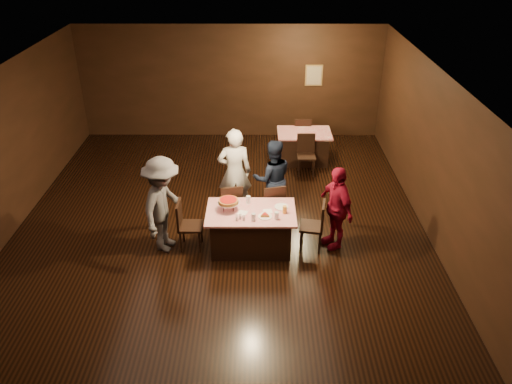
# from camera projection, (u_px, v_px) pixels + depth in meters

# --- Properties ---
(room) EXTENTS (10.00, 10.04, 3.02)m
(room) POSITION_uv_depth(u_px,v_px,m) (216.00, 132.00, 8.56)
(room) COLOR black
(room) RESTS_ON ground
(main_table) EXTENTS (1.60, 1.00, 0.77)m
(main_table) POSITION_uv_depth(u_px,v_px,m) (251.00, 229.00, 9.09)
(main_table) COLOR #A60B1C
(main_table) RESTS_ON ground
(back_table) EXTENTS (1.30, 0.90, 0.77)m
(back_table) POSITION_uv_depth(u_px,v_px,m) (304.00, 147.00, 12.30)
(back_table) COLOR #B60C17
(back_table) RESTS_ON ground
(chair_far_left) EXTENTS (0.49, 0.49, 0.95)m
(chair_far_left) POSITION_uv_depth(u_px,v_px,m) (231.00, 204.00, 9.70)
(chair_far_left) COLOR black
(chair_far_left) RESTS_ON ground
(chair_far_right) EXTENTS (0.51, 0.51, 0.95)m
(chair_far_right) POSITION_uv_depth(u_px,v_px,m) (272.00, 204.00, 9.70)
(chair_far_right) COLOR black
(chair_far_right) RESTS_ON ground
(chair_end_left) EXTENTS (0.42, 0.42, 0.95)m
(chair_end_left) POSITION_uv_depth(u_px,v_px,m) (190.00, 225.00, 9.05)
(chair_end_left) COLOR black
(chair_end_left) RESTS_ON ground
(chair_end_right) EXTENTS (0.49, 0.49, 0.95)m
(chair_end_right) POSITION_uv_depth(u_px,v_px,m) (312.00, 225.00, 9.04)
(chair_end_right) COLOR black
(chair_end_right) RESTS_ON ground
(chair_back_near) EXTENTS (0.43, 0.43, 0.95)m
(chair_back_near) POSITION_uv_depth(u_px,v_px,m) (306.00, 156.00, 11.64)
(chair_back_near) COLOR black
(chair_back_near) RESTS_ON ground
(chair_back_far) EXTENTS (0.42, 0.42, 0.95)m
(chair_back_far) POSITION_uv_depth(u_px,v_px,m) (302.00, 134.00, 12.78)
(chair_back_far) COLOR black
(chair_back_far) RESTS_ON ground
(diner_white_jacket) EXTENTS (0.72, 0.51, 1.84)m
(diner_white_jacket) POSITION_uv_depth(u_px,v_px,m) (235.00, 172.00, 9.91)
(diner_white_jacket) COLOR silver
(diner_white_jacket) RESTS_ON ground
(diner_navy_hoodie) EXTENTS (0.88, 0.74, 1.64)m
(diner_navy_hoodie) POSITION_uv_depth(u_px,v_px,m) (272.00, 179.00, 9.90)
(diner_navy_hoodie) COLOR black
(diner_navy_hoodie) RESTS_ON ground
(diner_grey_knit) EXTENTS (0.96, 1.31, 1.82)m
(diner_grey_knit) POSITION_uv_depth(u_px,v_px,m) (163.00, 205.00, 8.83)
(diner_grey_knit) COLOR #504F53
(diner_grey_knit) RESTS_ON ground
(diner_red_shirt) EXTENTS (0.75, 1.02, 1.61)m
(diner_red_shirt) POSITION_uv_depth(u_px,v_px,m) (336.00, 207.00, 8.96)
(diner_red_shirt) COLOR maroon
(diner_red_shirt) RESTS_ON ground
(pizza_stand) EXTENTS (0.38, 0.38, 0.22)m
(pizza_stand) POSITION_uv_depth(u_px,v_px,m) (228.00, 201.00, 8.86)
(pizza_stand) COLOR black
(pizza_stand) RESTS_ON main_table
(plate_with_slice) EXTENTS (0.25, 0.25, 0.06)m
(plate_with_slice) POSITION_uv_depth(u_px,v_px,m) (265.00, 216.00, 8.73)
(plate_with_slice) COLOR white
(plate_with_slice) RESTS_ON main_table
(plate_empty) EXTENTS (0.25, 0.25, 0.01)m
(plate_empty) POSITION_uv_depth(u_px,v_px,m) (281.00, 207.00, 9.03)
(plate_empty) COLOR white
(plate_empty) RESTS_ON main_table
(glass_front_left) EXTENTS (0.08, 0.08, 0.14)m
(glass_front_left) POSITION_uv_depth(u_px,v_px,m) (254.00, 217.00, 8.60)
(glass_front_left) COLOR silver
(glass_front_left) RESTS_ON main_table
(glass_front_right) EXTENTS (0.08, 0.08, 0.14)m
(glass_front_right) POSITION_uv_depth(u_px,v_px,m) (277.00, 216.00, 8.65)
(glass_front_right) COLOR silver
(glass_front_right) RESTS_ON main_table
(glass_amber) EXTENTS (0.08, 0.08, 0.14)m
(glass_amber) POSITION_uv_depth(u_px,v_px,m) (285.00, 210.00, 8.82)
(glass_amber) COLOR #BF7F26
(glass_amber) RESTS_ON main_table
(glass_back) EXTENTS (0.08, 0.08, 0.14)m
(glass_back) POSITION_uv_depth(u_px,v_px,m) (248.00, 200.00, 9.13)
(glass_back) COLOR silver
(glass_back) RESTS_ON main_table
(condiments) EXTENTS (0.17, 0.10, 0.09)m
(condiments) POSITION_uv_depth(u_px,v_px,m) (240.00, 218.00, 8.63)
(condiments) COLOR silver
(condiments) RESTS_ON main_table
(napkin_center) EXTENTS (0.19, 0.19, 0.01)m
(napkin_center) POSITION_uv_depth(u_px,v_px,m) (268.00, 211.00, 8.90)
(napkin_center) COLOR white
(napkin_center) RESTS_ON main_table
(napkin_left) EXTENTS (0.21, 0.21, 0.01)m
(napkin_left) POSITION_uv_depth(u_px,v_px,m) (242.00, 213.00, 8.86)
(napkin_left) COLOR white
(napkin_left) RESTS_ON main_table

